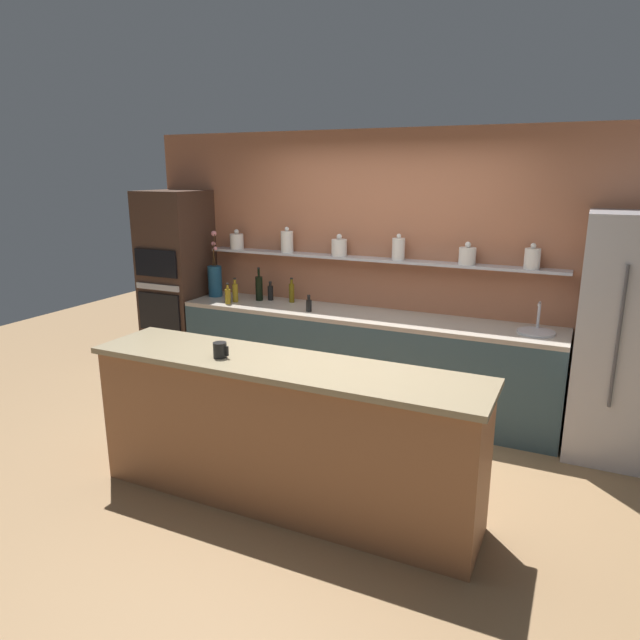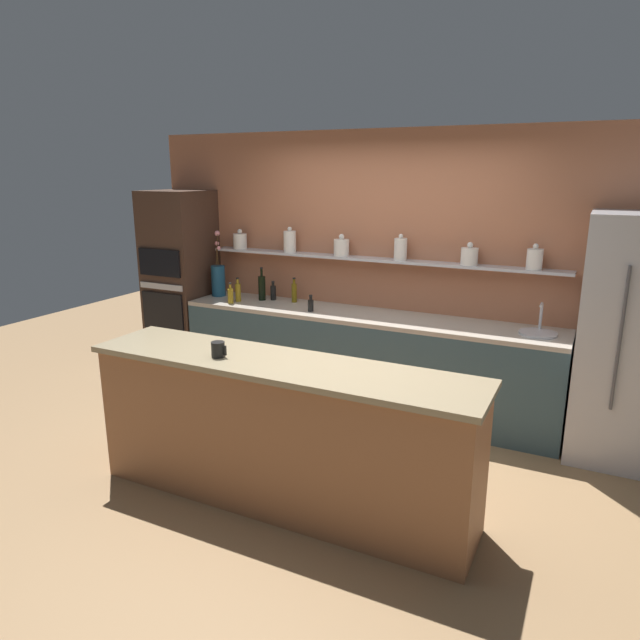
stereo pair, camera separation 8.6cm
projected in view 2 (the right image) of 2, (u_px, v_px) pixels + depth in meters
The scene contains 14 objects.
ground_plane at pixel (317, 465), 4.45m from camera, with size 12.00×12.00×0.00m, color olive.
back_wall_unit at pixel (391, 269), 5.50m from camera, with size 5.20×0.28×2.60m.
back_counter_unit at pixel (362, 361), 5.46m from camera, with size 3.64×0.62×0.92m.
island_counter at pixel (280, 433), 3.84m from camera, with size 2.72×0.61×1.02m.
oven_tower at pixel (181, 285), 6.24m from camera, with size 0.63×0.64×2.02m.
flower_vase at pixel (218, 279), 6.08m from camera, with size 0.15×0.15×0.69m.
sink_fixture at pixel (538, 332), 4.68m from camera, with size 0.30×0.30×0.25m.
bottle_oil_0 at pixel (294, 292), 5.80m from camera, with size 0.05×0.05×0.25m.
bottle_wine_1 at pixel (262, 288), 5.89m from camera, with size 0.07×0.07×0.34m.
bottle_sauce_2 at pixel (311, 305), 5.43m from camera, with size 0.05×0.05×0.16m.
bottle_oil_3 at pixel (238, 292), 5.83m from camera, with size 0.06×0.06×0.25m.
bottle_sauce_4 at pixel (273, 292), 5.91m from camera, with size 0.06×0.06×0.20m.
bottle_oil_5 at pixel (230, 295), 5.75m from camera, with size 0.06×0.06×0.21m.
coffee_mug at pixel (218, 349), 3.79m from camera, with size 0.11×0.09×0.10m.
Camera 2 is at (1.80, -3.58, 2.23)m, focal length 32.00 mm.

